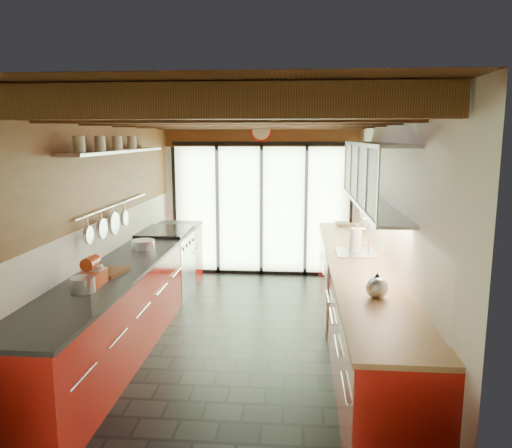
# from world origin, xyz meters

# --- Properties ---
(ground) EXTENTS (5.50, 5.50, 0.00)m
(ground) POSITION_xyz_m (0.00, 0.00, 0.00)
(ground) COLOR black
(ground) RESTS_ON ground
(room_shell) EXTENTS (5.50, 5.50, 5.50)m
(room_shell) POSITION_xyz_m (0.00, 0.00, 1.65)
(room_shell) COLOR silver
(room_shell) RESTS_ON ground
(ceiling_beams) EXTENTS (3.14, 5.06, 4.90)m
(ceiling_beams) POSITION_xyz_m (-0.00, 0.38, 2.46)
(ceiling_beams) COLOR #593316
(ceiling_beams) RESTS_ON ground
(glass_door) EXTENTS (2.95, 0.10, 2.90)m
(glass_door) POSITION_xyz_m (0.00, 2.69, 1.66)
(glass_door) COLOR #C6EAAD
(glass_door) RESTS_ON ground
(left_counter) EXTENTS (0.68, 5.00, 0.92)m
(left_counter) POSITION_xyz_m (-1.28, 0.00, 0.46)
(left_counter) COLOR #AE1810
(left_counter) RESTS_ON ground
(range_stove) EXTENTS (0.66, 0.90, 0.97)m
(range_stove) POSITION_xyz_m (-1.28, 1.45, 0.47)
(range_stove) COLOR silver
(range_stove) RESTS_ON ground
(right_counter) EXTENTS (0.68, 5.00, 0.92)m
(right_counter) POSITION_xyz_m (1.27, 0.00, 0.46)
(right_counter) COLOR #AE1810
(right_counter) RESTS_ON ground
(sink_assembly) EXTENTS (0.45, 0.52, 0.43)m
(sink_assembly) POSITION_xyz_m (1.29, 0.40, 0.96)
(sink_assembly) COLOR silver
(sink_assembly) RESTS_ON right_counter
(upper_cabinets_right) EXTENTS (0.34, 3.00, 3.00)m
(upper_cabinets_right) POSITION_xyz_m (1.43, 0.30, 1.85)
(upper_cabinets_right) COLOR silver
(upper_cabinets_right) RESTS_ON ground
(left_wall_fixtures) EXTENTS (0.28, 2.60, 0.96)m
(left_wall_fixtures) POSITION_xyz_m (-1.47, 0.14, 1.88)
(left_wall_fixtures) COLOR silver
(left_wall_fixtures) RESTS_ON ground
(stand_mixer) EXTENTS (0.18, 0.31, 0.28)m
(stand_mixer) POSITION_xyz_m (-1.27, -1.08, 1.03)
(stand_mixer) COLOR #B3300E
(stand_mixer) RESTS_ON left_counter
(pot_large) EXTENTS (0.25, 0.25, 0.13)m
(pot_large) POSITION_xyz_m (-1.27, -1.29, 0.99)
(pot_large) COLOR silver
(pot_large) RESTS_ON left_counter
(pot_small) EXTENTS (0.37, 0.37, 0.11)m
(pot_small) POSITION_xyz_m (-1.27, 0.42, 0.97)
(pot_small) COLOR silver
(pot_small) RESTS_ON left_counter
(cutting_board) EXTENTS (0.33, 0.41, 0.03)m
(cutting_board) POSITION_xyz_m (-1.27, -0.69, 0.94)
(cutting_board) COLOR brown
(cutting_board) RESTS_ON left_counter
(kettle) EXTENTS (0.24, 0.26, 0.22)m
(kettle) POSITION_xyz_m (1.27, -1.22, 1.02)
(kettle) COLOR silver
(kettle) RESTS_ON right_counter
(paper_towel) EXTENTS (0.16, 0.16, 0.35)m
(paper_towel) POSITION_xyz_m (1.27, 0.39, 1.07)
(paper_towel) COLOR white
(paper_towel) RESTS_ON right_counter
(soap_bottle) EXTENTS (0.13, 0.13, 0.22)m
(soap_bottle) POSITION_xyz_m (1.27, 0.51, 1.03)
(soap_bottle) COLOR silver
(soap_bottle) RESTS_ON right_counter
(bowl) EXTENTS (0.23, 0.23, 0.05)m
(bowl) POSITION_xyz_m (1.27, 2.24, 0.95)
(bowl) COLOR silver
(bowl) RESTS_ON right_counter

